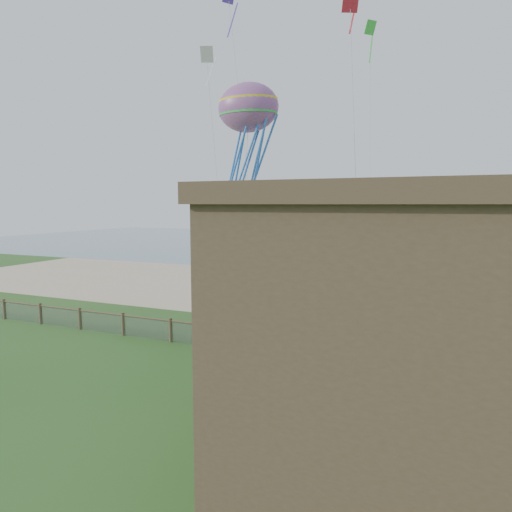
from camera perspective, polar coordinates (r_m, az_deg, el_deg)
The scene contains 10 objects.
ground at distance 17.86m, azimuth -13.28°, elevation -16.76°, with size 160.00×160.00×0.00m, color #284F1B.
sand_beach at distance 37.18m, azimuth 7.19°, elevation -4.41°, with size 72.00×20.00×0.02m, color tan.
ocean at distance 80.08m, azimuth 15.78°, elevation 1.23°, with size 160.00×68.00×0.02m, color slate.
chainlink_fence at distance 22.49m, azimuth -4.13°, elevation -10.20°, with size 36.20×0.20×1.25m, color brown, non-canonical shape.
picnic_table at distance 17.74m, azimuth 10.49°, elevation -15.66°, with size 1.63×1.23×0.69m, color brown, non-canonical shape.
octopus_kite at distance 28.22m, azimuth -0.99°, elevation 14.20°, with size 3.67×2.59×7.55m, color #F74327, non-canonical shape.
kite_white at distance 33.53m, azimuth -6.15°, elevation 22.89°, with size 1.05×0.70×2.14m, color silver, non-canonical shape.
kite_purple at distance 36.52m, azimuth -3.40°, elevation 28.42°, with size 1.08×0.70×2.99m, color #5434AB, non-canonical shape.
kite_red at distance 29.50m, azimuth 11.71°, elevation 27.95°, with size 1.10×0.70×1.90m, color red, non-canonical shape.
kite_green at distance 39.13m, azimuth 14.08°, elevation 24.92°, with size 1.02×0.70×2.53m, color green, non-canonical shape.
Camera 1 is at (9.83, -13.17, 7.00)m, focal length 32.00 mm.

